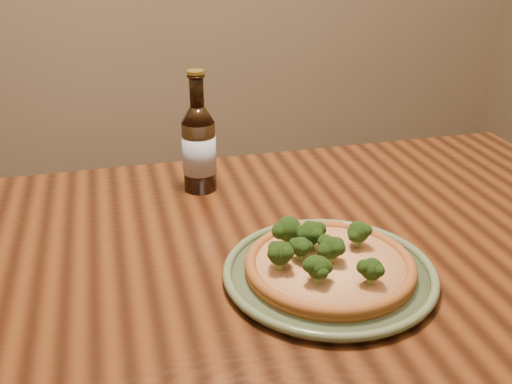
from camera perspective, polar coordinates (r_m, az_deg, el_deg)
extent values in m
cube|color=#4E2710|center=(0.98, -3.83, -7.96)|extent=(1.60, 0.90, 0.04)
cylinder|color=#4E2710|center=(1.73, 18.71, -7.98)|extent=(0.07, 0.07, 0.71)
cylinder|color=#5A6C4A|center=(0.93, 6.99, -7.86)|extent=(0.30, 0.30, 0.01)
torus|color=#5A6C4A|center=(0.93, 7.01, -7.50)|extent=(0.33, 0.33, 0.01)
torus|color=#5A6C4A|center=(0.93, 7.01, -7.55)|extent=(0.26, 0.26, 0.01)
cylinder|color=#965421|center=(0.93, 7.03, -7.24)|extent=(0.26, 0.26, 0.01)
torus|color=#965421|center=(0.92, 7.05, -6.82)|extent=(0.26, 0.26, 0.02)
cylinder|color=#FAE099|center=(0.92, 7.05, -6.82)|extent=(0.23, 0.23, 0.01)
sphere|color=#2E531A|center=(0.94, 5.28, -3.90)|extent=(0.04, 0.04, 0.04)
sphere|color=#2E531A|center=(0.96, 9.71, -3.76)|extent=(0.05, 0.05, 0.03)
sphere|color=#2E531A|center=(0.91, 7.14, -5.27)|extent=(0.05, 0.05, 0.03)
sphere|color=#2E531A|center=(0.91, 4.29, -5.22)|extent=(0.03, 0.03, 0.03)
sphere|color=#2E531A|center=(0.89, 2.29, -5.85)|extent=(0.05, 0.05, 0.04)
sphere|color=#2E531A|center=(0.87, 10.96, -7.23)|extent=(0.04, 0.04, 0.03)
sphere|color=#2E531A|center=(0.95, 3.08, -3.51)|extent=(0.05, 0.05, 0.04)
sphere|color=#2E531A|center=(0.86, 5.97, -7.16)|extent=(0.04, 0.04, 0.03)
cylinder|color=black|center=(1.19, -5.42, 3.40)|extent=(0.07, 0.07, 0.14)
cone|color=black|center=(1.16, -5.59, 7.37)|extent=(0.07, 0.07, 0.03)
cylinder|color=black|center=(1.15, -5.69, 9.62)|extent=(0.03, 0.03, 0.06)
torus|color=black|center=(1.14, -5.75, 10.94)|extent=(0.03, 0.03, 0.01)
cylinder|color=#A58C33|center=(1.14, -5.77, 11.30)|extent=(0.03, 0.03, 0.01)
cylinder|color=#ABBACE|center=(1.19, -5.43, 3.62)|extent=(0.07, 0.07, 0.08)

